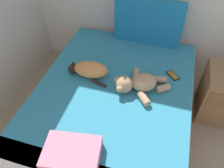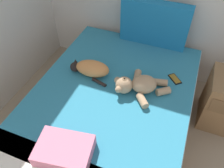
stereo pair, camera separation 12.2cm
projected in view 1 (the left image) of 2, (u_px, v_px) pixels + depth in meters
The scene contains 7 objects.
bed at pixel (112, 111), 2.27m from camera, with size 1.50×2.03×0.54m.
patterned_cushion at pixel (148, 22), 2.49m from camera, with size 0.76×0.13×0.50m.
cat at pixel (89, 70), 2.19m from camera, with size 0.43×0.25×0.15m.
teddy_bear at pixel (138, 83), 2.06m from camera, with size 0.53×0.43×0.17m.
cell_phone at pixel (173, 75), 2.23m from camera, with size 0.15×0.16×0.01m.
throw_pillow at pixel (72, 154), 1.59m from camera, with size 0.40×0.28×0.11m, color #D1728C.
nightstand at pixel (222, 94), 2.38m from camera, with size 0.43×0.49×0.60m.
Camera 1 is at (1.69, 2.17, 2.08)m, focal length 35.61 mm.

